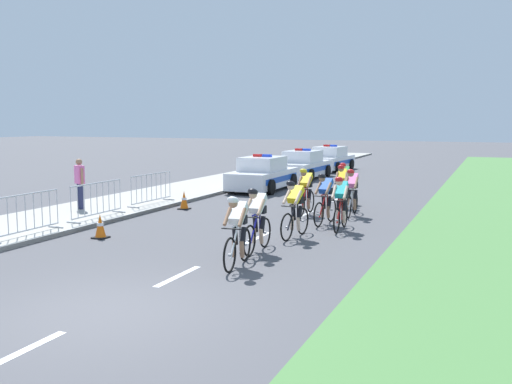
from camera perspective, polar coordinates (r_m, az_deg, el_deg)
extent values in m
plane|color=#4C4C51|center=(9.51, -15.06, -11.63)|extent=(160.00, 160.00, 0.00)
cube|color=#A3A099|center=(24.53, -6.99, 0.21)|extent=(3.62, 60.00, 0.12)
cube|color=#9E9E99|center=(23.71, -3.37, 0.02)|extent=(0.16, 60.00, 0.13)
cube|color=white|center=(8.30, -22.86, -14.79)|extent=(0.14, 1.60, 0.01)
cube|color=white|center=(11.26, -7.91, -8.45)|extent=(0.14, 1.60, 0.01)
cube|color=white|center=(14.73, 0.18, -4.65)|extent=(0.14, 1.60, 0.01)
cube|color=white|center=(18.41, 5.08, -2.28)|extent=(0.14, 1.60, 0.01)
cube|color=white|center=(22.21, 8.31, -0.70)|extent=(0.14, 1.60, 0.01)
torus|color=black|center=(11.33, -2.68, -6.42)|extent=(0.12, 0.72, 0.72)
cylinder|color=#99999E|center=(11.33, -2.68, -6.42)|extent=(0.07, 0.07, 0.06)
torus|color=black|center=(12.25, -1.10, -5.37)|extent=(0.12, 0.72, 0.72)
cylinder|color=#99999E|center=(12.25, -1.10, -5.37)|extent=(0.07, 0.07, 0.06)
cylinder|color=white|center=(11.64, -1.95, -3.35)|extent=(0.10, 0.55, 0.04)
cylinder|color=white|center=(11.54, -2.23, -5.08)|extent=(0.09, 0.48, 0.63)
cylinder|color=white|center=(11.88, -1.63, -4.62)|extent=(0.04, 0.04, 0.65)
cylinder|color=black|center=(11.31, -2.53, -3.75)|extent=(0.42, 0.07, 0.03)
cube|color=black|center=(11.81, -1.64, -2.98)|extent=(0.12, 0.23, 0.05)
cube|color=white|center=(11.66, -1.84, -2.12)|extent=(0.34, 0.57, 0.46)
cube|color=black|center=(11.80, -1.65, -2.80)|extent=(0.30, 0.23, 0.18)
cylinder|color=black|center=(11.79, -1.31, -4.51)|extent=(0.13, 0.23, 0.40)
cylinder|color=#9E7051|center=(11.77, -1.43, -5.85)|extent=(0.11, 0.16, 0.36)
cylinder|color=black|center=(11.84, -2.14, -4.46)|extent=(0.13, 0.18, 0.40)
cylinder|color=#9E7051|center=(11.83, -2.26, -5.79)|extent=(0.10, 0.13, 0.36)
cylinder|color=#9E7051|center=(11.42, -1.42, -2.58)|extent=(0.12, 0.41, 0.35)
cylinder|color=#9E7051|center=(11.52, -2.93, -2.49)|extent=(0.12, 0.41, 0.35)
sphere|color=#9E7051|center=(11.35, -2.33, -1.16)|extent=(0.19, 0.19, 0.19)
ellipsoid|color=white|center=(11.33, -2.35, -0.84)|extent=(0.26, 0.34, 0.24)
torus|color=black|center=(12.65, -0.68, -4.97)|extent=(0.06, 0.72, 0.72)
cylinder|color=#99999E|center=(12.65, -0.68, -4.97)|extent=(0.06, 0.06, 0.06)
torus|color=black|center=(13.56, 0.93, -4.14)|extent=(0.06, 0.72, 0.72)
cylinder|color=#99999E|center=(13.56, 0.93, -4.14)|extent=(0.06, 0.06, 0.06)
cylinder|color=#1E1E99|center=(12.95, 0.07, -2.25)|extent=(0.05, 0.55, 0.04)
cylinder|color=#1E1E99|center=(12.85, -0.22, -3.80)|extent=(0.05, 0.48, 0.63)
cylinder|color=#1E1E99|center=(13.19, 0.39, -3.42)|extent=(0.04, 0.04, 0.65)
cylinder|color=black|center=(12.64, -0.51, -2.59)|extent=(0.42, 0.04, 0.03)
cube|color=black|center=(13.13, 0.39, -1.95)|extent=(0.11, 0.22, 0.05)
cube|color=white|center=(12.99, 0.19, -1.16)|extent=(0.30, 0.56, 0.45)
cube|color=black|center=(13.12, 0.38, -1.78)|extent=(0.29, 0.21, 0.18)
cylinder|color=black|center=(13.10, 0.66, -3.32)|extent=(0.12, 0.23, 0.40)
cylinder|color=tan|center=(13.07, 0.53, -4.52)|extent=(0.09, 0.16, 0.36)
cylinder|color=black|center=(13.16, -0.07, -3.27)|extent=(0.11, 0.17, 0.40)
cylinder|color=tan|center=(13.14, -0.20, -4.46)|extent=(0.09, 0.12, 0.36)
cylinder|color=tan|center=(12.74, 0.51, -1.55)|extent=(0.09, 0.40, 0.35)
cylinder|color=tan|center=(12.86, -0.82, -1.47)|extent=(0.09, 0.40, 0.35)
sphere|color=tan|center=(12.68, -0.30, -0.27)|extent=(0.19, 0.19, 0.19)
ellipsoid|color=black|center=(12.66, -0.32, 0.02)|extent=(0.24, 0.32, 0.24)
torus|color=black|center=(14.25, 3.15, -3.59)|extent=(0.11, 0.73, 0.72)
cylinder|color=#99999E|center=(14.25, 3.15, -3.59)|extent=(0.07, 0.07, 0.06)
torus|color=black|center=(15.15, 4.77, -2.96)|extent=(0.11, 0.73, 0.72)
cylinder|color=#99999E|center=(15.15, 4.77, -2.96)|extent=(0.07, 0.07, 0.06)
cylinder|color=black|center=(14.57, 3.92, -1.21)|extent=(0.09, 0.55, 0.04)
cylinder|color=black|center=(14.46, 3.62, -2.57)|extent=(0.08, 0.48, 0.63)
cylinder|color=black|center=(14.79, 4.23, -2.28)|extent=(0.04, 0.04, 0.65)
cylinder|color=black|center=(14.26, 3.33, -1.48)|extent=(0.42, 0.07, 0.03)
cube|color=black|center=(14.74, 4.24, -0.96)|extent=(0.12, 0.23, 0.05)
cube|color=yellow|center=(14.60, 4.05, -0.24)|extent=(0.33, 0.57, 0.44)
cube|color=black|center=(14.73, 4.23, -0.81)|extent=(0.30, 0.22, 0.18)
cylinder|color=black|center=(14.70, 4.46, -2.19)|extent=(0.13, 0.23, 0.40)
cylinder|color=beige|center=(14.67, 4.32, -3.25)|extent=(0.10, 0.16, 0.36)
cylinder|color=black|center=(14.77, 3.82, -2.13)|extent=(0.12, 0.18, 0.40)
cylinder|color=beige|center=(14.74, 3.68, -3.19)|extent=(0.10, 0.13, 0.36)
cylinder|color=beige|center=(14.35, 4.27, -0.58)|extent=(0.11, 0.41, 0.35)
cylinder|color=beige|center=(14.48, 3.12, -0.50)|extent=(0.11, 0.41, 0.35)
sphere|color=beige|center=(14.30, 3.56, 0.57)|extent=(0.19, 0.19, 0.19)
ellipsoid|color=black|center=(14.29, 3.54, 0.83)|extent=(0.26, 0.33, 0.24)
torus|color=black|center=(15.38, 8.19, -2.86)|extent=(0.07, 0.73, 0.72)
cylinder|color=#99999E|center=(15.38, 8.19, -2.86)|extent=(0.06, 0.06, 0.06)
torus|color=black|center=(16.34, 8.98, -2.28)|extent=(0.07, 0.73, 0.72)
cylinder|color=#99999E|center=(16.34, 8.98, -2.28)|extent=(0.06, 0.06, 0.06)
cylinder|color=#B21919|center=(15.73, 8.60, -0.65)|extent=(0.06, 0.55, 0.04)
cylinder|color=#B21919|center=(15.61, 8.43, -1.91)|extent=(0.06, 0.48, 0.63)
cylinder|color=#B21919|center=(15.96, 8.73, -1.64)|extent=(0.04, 0.04, 0.65)
cylinder|color=black|center=(15.39, 8.31, -0.89)|extent=(0.42, 0.04, 0.03)
cube|color=black|center=(15.92, 8.76, -0.42)|extent=(0.11, 0.22, 0.05)
cube|color=#19B2B7|center=(15.77, 8.67, 0.25)|extent=(0.30, 0.56, 0.46)
cube|color=black|center=(15.90, 8.75, -0.28)|extent=(0.29, 0.21, 0.18)
cylinder|color=black|center=(15.88, 9.01, -1.55)|extent=(0.12, 0.23, 0.40)
cylinder|color=beige|center=(15.85, 8.93, -2.53)|extent=(0.10, 0.16, 0.36)
cylinder|color=black|center=(15.92, 8.37, -1.51)|extent=(0.12, 0.17, 0.40)
cylinder|color=beige|center=(15.88, 8.29, -2.50)|extent=(0.09, 0.13, 0.36)
cylinder|color=beige|center=(15.53, 9.07, -0.05)|extent=(0.09, 0.40, 0.35)
cylinder|color=beige|center=(15.60, 7.92, 0.00)|extent=(0.09, 0.40, 0.35)
sphere|color=beige|center=(15.45, 8.45, 1.00)|extent=(0.19, 0.19, 0.19)
ellipsoid|color=red|center=(15.43, 8.45, 1.24)|extent=(0.24, 0.32, 0.24)
torus|color=black|center=(16.23, 6.38, -2.29)|extent=(0.11, 0.72, 0.72)
cylinder|color=#99999E|center=(16.23, 6.38, -2.29)|extent=(0.07, 0.07, 0.06)
torus|color=black|center=(17.15, 7.66, -1.80)|extent=(0.11, 0.72, 0.72)
cylinder|color=#99999E|center=(17.15, 7.66, -1.80)|extent=(0.07, 0.07, 0.06)
cylinder|color=#B21919|center=(16.57, 7.00, -0.23)|extent=(0.09, 0.55, 0.04)
cylinder|color=#B21919|center=(16.45, 6.76, -1.42)|extent=(0.09, 0.48, 0.63)
cylinder|color=#B21919|center=(16.79, 7.24, -1.18)|extent=(0.04, 0.04, 0.65)
cylinder|color=black|center=(16.25, 6.54, -0.44)|extent=(0.42, 0.07, 0.03)
cube|color=black|center=(16.75, 7.26, -0.02)|extent=(0.12, 0.23, 0.05)
cube|color=blue|center=(16.61, 7.11, 0.62)|extent=(0.33, 0.58, 0.44)
cube|color=black|center=(16.73, 7.25, 0.12)|extent=(0.30, 0.23, 0.18)
cylinder|color=black|center=(16.70, 7.45, -1.09)|extent=(0.13, 0.23, 0.40)
cylinder|color=#9E7051|center=(16.67, 7.34, -2.02)|extent=(0.10, 0.16, 0.36)
cylinder|color=black|center=(16.77, 6.88, -1.05)|extent=(0.13, 0.18, 0.40)
cylinder|color=#9E7051|center=(16.73, 6.76, -1.98)|extent=(0.10, 0.13, 0.36)
cylinder|color=#9E7051|center=(16.36, 7.35, 0.34)|extent=(0.11, 0.41, 0.35)
cylinder|color=#9E7051|center=(16.47, 6.31, 0.41)|extent=(0.11, 0.41, 0.35)
sphere|color=#9E7051|center=(16.30, 6.73, 1.35)|extent=(0.19, 0.19, 0.19)
ellipsoid|color=black|center=(16.29, 6.72, 1.58)|extent=(0.26, 0.34, 0.24)
torus|color=black|center=(17.85, 4.58, -1.41)|extent=(0.04, 0.72, 0.72)
cylinder|color=#99999E|center=(17.85, 4.58, -1.41)|extent=(0.06, 0.06, 0.06)
torus|color=black|center=(18.79, 5.56, -0.98)|extent=(0.04, 0.72, 0.72)
cylinder|color=#99999E|center=(18.79, 5.56, -0.98)|extent=(0.06, 0.06, 0.06)
cylinder|color=#B21919|center=(18.20, 5.06, 0.46)|extent=(0.04, 0.55, 0.04)
cylinder|color=#B21919|center=(18.08, 4.87, -0.61)|extent=(0.04, 0.48, 0.63)
cylinder|color=#B21919|center=(18.43, 5.24, -0.41)|extent=(0.04, 0.04, 0.65)
cylinder|color=black|center=(17.87, 4.70, 0.28)|extent=(0.42, 0.03, 0.03)
cube|color=black|center=(18.39, 5.25, 0.66)|extent=(0.10, 0.22, 0.05)
cube|color=yellow|center=(18.25, 5.14, 1.24)|extent=(0.28, 0.55, 0.44)
cube|color=black|center=(18.37, 5.24, 0.78)|extent=(0.28, 0.20, 0.18)
cylinder|color=black|center=(18.34, 5.45, -0.32)|extent=(0.11, 0.22, 0.40)
cylinder|color=#9E7051|center=(18.30, 5.36, -1.17)|extent=(0.09, 0.15, 0.36)
cylinder|color=black|center=(18.39, 4.92, -0.29)|extent=(0.11, 0.17, 0.40)
cylinder|color=#9E7051|center=(18.36, 4.83, -1.14)|extent=(0.09, 0.12, 0.36)
cylinder|color=#9E7051|center=(18.00, 5.41, 0.99)|extent=(0.08, 0.40, 0.35)
cylinder|color=#9E7051|center=(18.10, 4.44, 1.04)|extent=(0.08, 0.40, 0.35)
sphere|color=#9E7051|center=(17.94, 4.85, 1.91)|extent=(0.19, 0.19, 0.19)
ellipsoid|color=yellow|center=(17.92, 4.84, 2.11)|extent=(0.23, 0.31, 0.24)
torus|color=black|center=(19.52, 8.49, -0.72)|extent=(0.13, 0.72, 0.72)
cylinder|color=#99999E|center=(19.52, 8.49, -0.72)|extent=(0.07, 0.07, 0.06)
torus|color=black|center=(20.51, 8.88, -0.35)|extent=(0.13, 0.72, 0.72)
cylinder|color=#99999E|center=(20.51, 8.88, -0.35)|extent=(0.07, 0.07, 0.06)
cylinder|color=#B21919|center=(19.90, 8.70, 0.99)|extent=(0.10, 0.55, 0.04)
cylinder|color=#B21919|center=(19.77, 8.61, 0.00)|extent=(0.10, 0.48, 0.63)
cylinder|color=#B21919|center=(20.13, 8.76, 0.19)|extent=(0.04, 0.04, 0.65)
cylinder|color=black|center=(19.56, 8.56, 0.82)|extent=(0.42, 0.08, 0.03)
cube|color=black|center=(20.09, 8.78, 1.16)|extent=(0.13, 0.23, 0.05)
cube|color=yellow|center=(19.95, 8.74, 1.69)|extent=(0.34, 0.58, 0.45)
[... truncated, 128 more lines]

